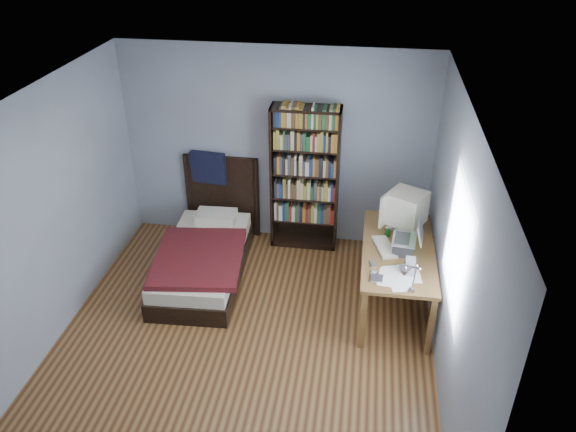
# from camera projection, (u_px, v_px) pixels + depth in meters

# --- Properties ---
(room) EXTENTS (4.20, 4.24, 2.50)m
(room) POSITION_uv_depth(u_px,v_px,m) (241.00, 239.00, 5.08)
(room) COLOR #502C17
(room) RESTS_ON ground
(desk) EXTENTS (0.75, 1.56, 0.73)m
(desk) POSITION_uv_depth(u_px,v_px,m) (395.00, 251.00, 6.41)
(desk) COLOR brown
(desk) RESTS_ON floor
(crt_monitor) EXTENTS (0.54, 0.50, 0.45)m
(crt_monitor) POSITION_uv_depth(u_px,v_px,m) (405.00, 208.00, 6.11)
(crt_monitor) COLOR beige
(crt_monitor) RESTS_ON desk
(laptop) EXTENTS (0.34, 0.34, 0.39)m
(laptop) POSITION_uv_depth(u_px,v_px,m) (406.00, 243.00, 5.78)
(laptop) COLOR #2D2D30
(laptop) RESTS_ON desk
(desk_lamp) EXTENTS (0.20, 0.45, 0.54)m
(desk_lamp) POSITION_uv_depth(u_px,v_px,m) (406.00, 273.00, 4.78)
(desk_lamp) COLOR #99999E
(desk_lamp) RESTS_ON desk
(keyboard) EXTENTS (0.28, 0.45, 0.04)m
(keyboard) POSITION_uv_depth(u_px,v_px,m) (384.00, 247.00, 5.88)
(keyboard) COLOR beige
(keyboard) RESTS_ON desk
(speaker) EXTENTS (0.09, 0.09, 0.18)m
(speaker) POSITION_uv_depth(u_px,v_px,m) (410.00, 266.00, 5.45)
(speaker) COLOR gray
(speaker) RESTS_ON desk
(soda_can) EXTENTS (0.06, 0.06, 0.11)m
(soda_can) POSITION_uv_depth(u_px,v_px,m) (387.00, 232.00, 6.07)
(soda_can) COLOR #0C3D08
(soda_can) RESTS_ON desk
(mouse) EXTENTS (0.06, 0.10, 0.04)m
(mouse) POSITION_uv_depth(u_px,v_px,m) (399.00, 235.00, 6.09)
(mouse) COLOR silver
(mouse) RESTS_ON desk
(phone_silver) EXTENTS (0.07, 0.11, 0.02)m
(phone_silver) POSITION_uv_depth(u_px,v_px,m) (373.00, 264.00, 5.63)
(phone_silver) COLOR #B0B0B4
(phone_silver) RESTS_ON desk
(phone_grey) EXTENTS (0.06, 0.09, 0.02)m
(phone_grey) POSITION_uv_depth(u_px,v_px,m) (374.00, 273.00, 5.49)
(phone_grey) COLOR gray
(phone_grey) RESTS_ON desk
(external_drive) EXTENTS (0.12, 0.12, 0.02)m
(external_drive) POSITION_uv_depth(u_px,v_px,m) (377.00, 279.00, 5.41)
(external_drive) COLOR gray
(external_drive) RESTS_ON desk
(bookshelf) EXTENTS (0.83, 0.30, 1.84)m
(bookshelf) POSITION_uv_depth(u_px,v_px,m) (305.00, 179.00, 6.86)
(bookshelf) COLOR black
(bookshelf) RESTS_ON floor
(bed) EXTENTS (1.10, 2.01, 1.16)m
(bed) POSITION_uv_depth(u_px,v_px,m) (205.00, 253.00, 6.66)
(bed) COLOR black
(bed) RESTS_ON floor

